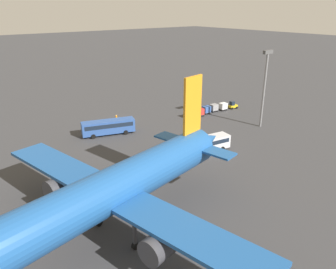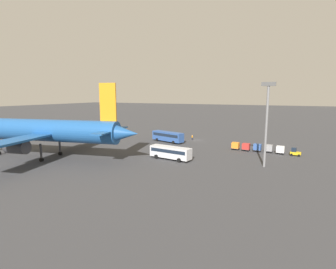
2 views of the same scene
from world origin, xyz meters
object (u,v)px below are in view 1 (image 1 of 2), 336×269
(baggage_tug, at_px, (233,105))
(cargo_cart_grey, at_px, (214,107))
(shuttle_bus_far, at_px, (206,144))
(cargo_cart_orange, at_px, (191,114))
(cargo_cart_red, at_px, (200,112))
(shuttle_bus_near, at_px, (108,126))
(cargo_cart_white, at_px, (223,106))
(airplane, at_px, (104,195))
(cargo_cart_blue, at_px, (206,109))
(worker_person, at_px, (116,118))

(baggage_tug, bearing_deg, cargo_cart_grey, -2.36)
(shuttle_bus_far, distance_m, cargo_cart_orange, 21.16)
(baggage_tug, relative_size, cargo_cart_red, 1.20)
(shuttle_bus_near, relative_size, cargo_cart_white, 5.54)
(cargo_cart_grey, bearing_deg, cargo_cart_red, 5.52)
(shuttle_bus_near, relative_size, cargo_cart_red, 5.54)
(shuttle_bus_near, bearing_deg, airplane, 78.82)
(cargo_cart_grey, bearing_deg, shuttle_bus_far, 41.01)
(shuttle_bus_far, bearing_deg, cargo_cart_orange, -115.81)
(shuttle_bus_near, bearing_deg, cargo_cart_white, -167.63)
(shuttle_bus_near, distance_m, cargo_cart_red, 25.19)
(airplane, height_order, cargo_cart_grey, airplane)
(shuttle_bus_near, distance_m, baggage_tug, 37.25)
(cargo_cart_blue, bearing_deg, cargo_cart_red, 9.83)
(worker_person, bearing_deg, cargo_cart_blue, 157.13)
(shuttle_bus_near, xyz_separation_m, cargo_cart_blue, (-27.89, 2.44, -0.79))
(airplane, relative_size, cargo_cart_blue, 22.31)
(cargo_cart_white, relative_size, cargo_cart_grey, 1.00)
(shuttle_bus_far, xyz_separation_m, baggage_tug, (-26.78, -16.65, -0.88))
(cargo_cart_blue, height_order, cargo_cart_orange, same)
(shuttle_bus_near, distance_m, cargo_cart_blue, 28.01)
(airplane, bearing_deg, cargo_cart_orange, -155.22)
(cargo_cart_grey, distance_m, cargo_cart_red, 5.79)
(worker_person, bearing_deg, airplane, 58.92)
(shuttle_bus_near, bearing_deg, cargo_cart_blue, -167.43)
(cargo_cart_orange, bearing_deg, worker_person, -30.34)
(cargo_cart_white, xyz_separation_m, cargo_cart_blue, (5.76, -0.62, 0.00))
(baggage_tug, bearing_deg, worker_person, -10.36)
(cargo_cart_white, bearing_deg, cargo_cart_red, -0.81)
(airplane, xyz_separation_m, cargo_cart_orange, (-39.62, -29.23, -5.49))
(shuttle_bus_far, xyz_separation_m, cargo_cart_white, (-23.36, -17.13, -0.63))
(airplane, relative_size, cargo_cart_white, 22.31)
(worker_person, height_order, cargo_cart_blue, cargo_cart_blue)
(worker_person, bearing_deg, baggage_tug, 161.58)
(airplane, relative_size, baggage_tug, 18.61)
(baggage_tug, bearing_deg, cargo_cart_red, 5.20)
(shuttle_bus_far, bearing_deg, worker_person, -72.48)
(worker_person, height_order, cargo_cart_white, cargo_cart_white)
(cargo_cart_blue, xyz_separation_m, cargo_cart_orange, (5.76, 0.23, 0.00))
(baggage_tug, height_order, cargo_cart_blue, baggage_tug)
(cargo_cart_white, distance_m, cargo_cart_red, 8.64)
(cargo_cart_white, relative_size, cargo_cart_red, 1.00)
(worker_person, xyz_separation_m, cargo_cart_white, (-27.79, 9.91, 0.32))
(shuttle_bus_far, xyz_separation_m, cargo_cart_orange, (-11.84, -17.52, -0.63))
(shuttle_bus_far, height_order, cargo_cart_red, shuttle_bus_far)
(airplane, height_order, shuttle_bus_far, airplane)
(shuttle_bus_far, distance_m, cargo_cart_white, 28.98)
(shuttle_bus_far, xyz_separation_m, cargo_cart_red, (-14.72, -17.25, -0.63))
(cargo_cart_red, bearing_deg, cargo_cart_blue, -170.17)
(shuttle_bus_far, bearing_deg, baggage_tug, -139.90)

